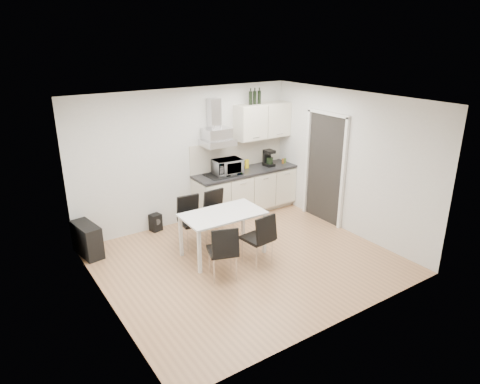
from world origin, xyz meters
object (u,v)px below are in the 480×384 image
object	(u,v)px
chair_far_left	(193,222)
chair_near_left	(223,251)
dining_table	(223,218)
chair_near_right	(257,239)
kitchenette	(246,174)
chair_far_right	(220,216)
guitar_amp	(87,240)
floor_speaker	(156,222)

from	to	relation	value
chair_far_left	chair_near_left	bearing A→B (deg)	89.43
dining_table	chair_near_left	world-z (taller)	chair_near_left
chair_near_right	kitchenette	bearing A→B (deg)	53.86
dining_table	chair_far_right	bearing A→B (deg)	64.68
guitar_amp	chair_near_right	bearing A→B (deg)	-48.62
chair_far_right	floor_speaker	world-z (taller)	chair_far_right
chair_far_right	dining_table	bearing A→B (deg)	59.93
dining_table	chair_far_right	distance (m)	0.66
chair_far_left	guitar_amp	world-z (taller)	chair_far_left
dining_table	chair_near_left	distance (m)	0.77
guitar_amp	floor_speaker	xyz separation A→B (m)	(1.32, 0.25, -0.11)
chair_far_right	kitchenette	bearing A→B (deg)	-148.56
kitchenette	floor_speaker	world-z (taller)	kitchenette
kitchenette	chair_near_right	world-z (taller)	kitchenette
chair_far_right	chair_near_right	world-z (taller)	same
kitchenette	dining_table	bearing A→B (deg)	-135.97
kitchenette	dining_table	distance (m)	1.93
chair_far_right	guitar_amp	size ratio (longest dim) A/B	1.26
chair_near_left	chair_far_left	bearing A→B (deg)	102.46
dining_table	chair_near_left	bearing A→B (deg)	-121.11
chair_near_right	guitar_amp	xyz separation A→B (m)	(-2.19, 1.82, -0.16)
kitchenette	chair_far_left	xyz separation A→B (m)	(-1.65, -0.76, -0.39)
floor_speaker	kitchenette	bearing A→B (deg)	-17.54
chair_far_left	floor_speaker	size ratio (longest dim) A/B	2.67
chair_far_left	floor_speaker	bearing A→B (deg)	-66.17
kitchenette	chair_far_left	world-z (taller)	kitchenette
chair_far_right	guitar_amp	distance (m)	2.29
chair_far_left	floor_speaker	xyz separation A→B (m)	(-0.31, 0.93, -0.28)
dining_table	chair_near_right	bearing A→B (deg)	-61.62
chair_far_left	chair_far_right	distance (m)	0.54
chair_far_left	chair_near_left	xyz separation A→B (m)	(-0.13, -1.19, 0.00)
kitchenette	chair_near_right	size ratio (longest dim) A/B	2.86
dining_table	chair_far_left	distance (m)	0.67
chair_far_left	chair_far_right	size ratio (longest dim) A/B	1.00
chair_near_right	floor_speaker	size ratio (longest dim) A/B	2.67
dining_table	guitar_amp	world-z (taller)	dining_table
chair_far_right	guitar_amp	world-z (taller)	chair_far_right
chair_far_left	chair_far_right	world-z (taller)	same
guitar_amp	kitchenette	bearing A→B (deg)	-7.43
dining_table	chair_far_left	bearing A→B (deg)	115.94
chair_far_right	chair_near_left	distance (m)	1.36
kitchenette	guitar_amp	xyz separation A→B (m)	(-3.28, -0.08, -0.55)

